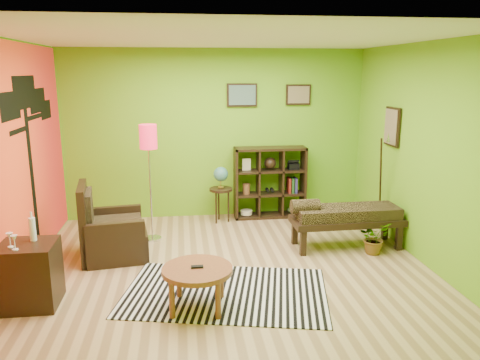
{
  "coord_description": "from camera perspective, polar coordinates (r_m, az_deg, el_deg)",
  "views": [
    {
      "loc": [
        -0.58,
        -5.52,
        2.43
      ],
      "look_at": [
        0.18,
        0.36,
        1.05
      ],
      "focal_mm": 35.0,
      "sensor_mm": 36.0,
      "label": 1
    }
  ],
  "objects": [
    {
      "name": "potted_plant",
      "position": [
        6.68,
        15.99,
        -7.17
      ],
      "size": [
        0.54,
        0.57,
        0.35
      ],
      "primitive_type": "imported",
      "rotation": [
        0.0,
        0.0,
        0.4
      ],
      "color": "#26661E",
      "rests_on": "ground"
    },
    {
      "name": "globe_table",
      "position": [
        7.6,
        -2.35,
        -0.06
      ],
      "size": [
        0.38,
        0.38,
        0.92
      ],
      "color": "black",
      "rests_on": "ground"
    },
    {
      "name": "coffee_table",
      "position": [
        4.96,
        -5.23,
        -11.26
      ],
      "size": [
        0.74,
        0.74,
        0.47
      ],
      "color": "brown",
      "rests_on": "ground"
    },
    {
      "name": "bench",
      "position": [
        6.71,
        12.55,
        -4.28
      ],
      "size": [
        1.59,
        0.58,
        0.72
      ],
      "color": "black",
      "rests_on": "ground"
    },
    {
      "name": "ground",
      "position": [
        6.06,
        -1.25,
        -10.54
      ],
      "size": [
        5.0,
        5.0,
        0.0
      ],
      "primitive_type": "plane",
      "color": "tan",
      "rests_on": "ground"
    },
    {
      "name": "room_shell",
      "position": [
        5.59,
        -2.31,
        6.63
      ],
      "size": [
        5.04,
        4.54,
        2.82
      ],
      "color": "#67AC1A",
      "rests_on": "ground"
    },
    {
      "name": "side_cabinet",
      "position": [
        5.48,
        -24.33,
        -10.45
      ],
      "size": [
        0.58,
        0.53,
        1.0
      ],
      "color": "black",
      "rests_on": "ground"
    },
    {
      "name": "floor_lamp",
      "position": [
        6.76,
        -11.08,
        3.93
      ],
      "size": [
        0.26,
        0.26,
        1.71
      ],
      "color": "silver",
      "rests_on": "ground"
    },
    {
      "name": "zebra_rug",
      "position": [
        5.42,
        -1.76,
        -13.47
      ],
      "size": [
        2.5,
        1.87,
        0.01
      ],
      "primitive_type": "cube",
      "rotation": [
        0.0,
        0.0,
        -0.22
      ],
      "color": "silver",
      "rests_on": "ground"
    },
    {
      "name": "cube_shelf",
      "position": [
        7.91,
        3.76,
        -0.3
      ],
      "size": [
        1.2,
        0.35,
        1.2
      ],
      "color": "black",
      "rests_on": "ground"
    },
    {
      "name": "armchair",
      "position": [
        6.5,
        -15.58,
        -6.46
      ],
      "size": [
        0.94,
        0.94,
        1.01
      ],
      "color": "black",
      "rests_on": "ground"
    }
  ]
}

